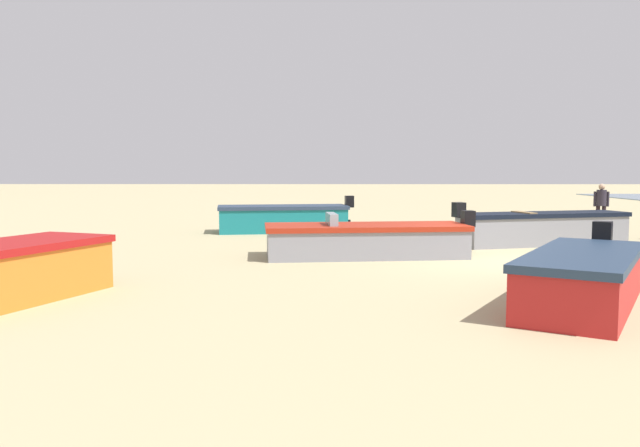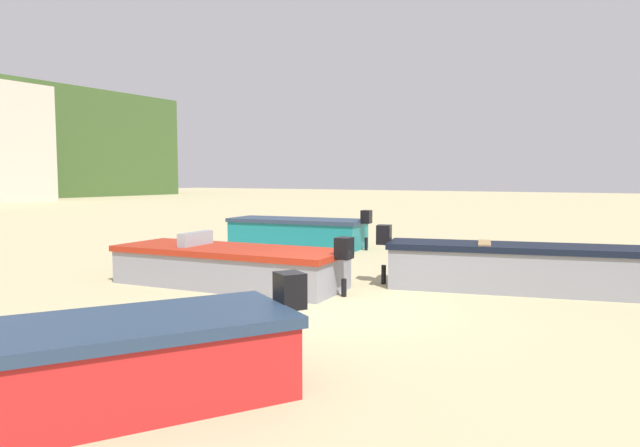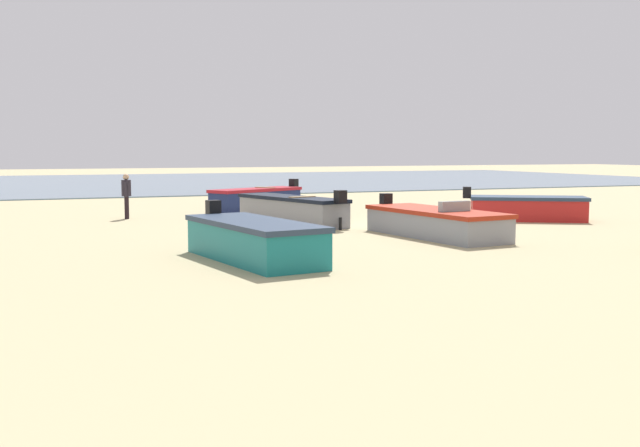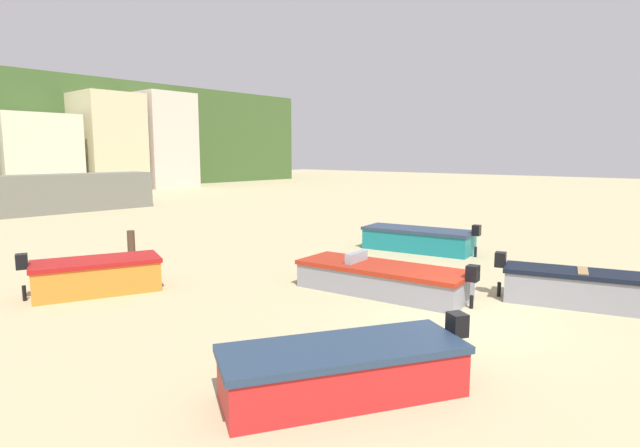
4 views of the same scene
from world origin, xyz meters
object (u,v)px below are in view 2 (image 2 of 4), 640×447
object	(u,v)px
boat_grey_0	(229,266)
boat_red_2	(89,367)
boat_teal_3	(298,232)
boat_grey_5	(515,267)

from	to	relation	value
boat_grey_0	boat_red_2	distance (m)	6.28
boat_teal_3	boat_grey_5	size ratio (longest dim) A/B	0.90
boat_grey_0	boat_grey_5	bearing A→B (deg)	-70.45
boat_red_2	boat_teal_3	distance (m)	12.86
boat_red_2	boat_grey_5	world-z (taller)	boat_grey_5
boat_grey_5	boat_grey_0	bearing A→B (deg)	-79.41
boat_grey_0	boat_teal_3	size ratio (longest dim) A/B	1.10
boat_red_2	boat_teal_3	world-z (taller)	boat_teal_3
boat_red_2	boat_grey_5	xyz separation A→B (m)	(8.02, -2.09, 0.03)
boat_grey_0	boat_grey_5	distance (m)	5.70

